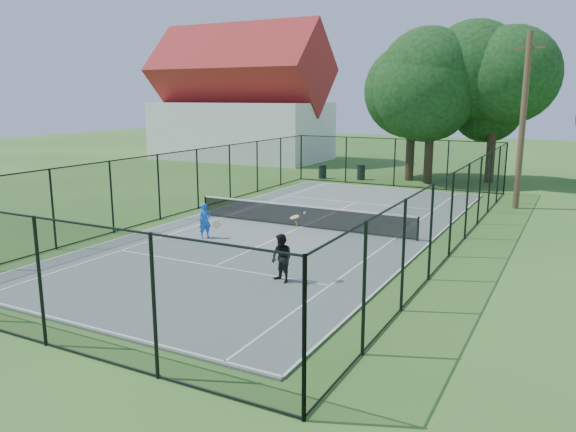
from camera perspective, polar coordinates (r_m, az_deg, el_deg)
The scene contains 13 objects.
ground at distance 23.95m, azimuth 1.39°, elevation -1.27°, with size 120.00×120.00×0.00m, color #336522.
tennis_court at distance 23.94m, azimuth 1.39°, elevation -1.20°, with size 11.00×24.00×0.06m, color slate.
tennis_net at distance 23.82m, azimuth 1.39°, elevation 0.08°, with size 10.08×0.08×0.95m.
fence at distance 23.65m, azimuth 1.40°, elevation 2.27°, with size 13.10×26.10×3.00m.
tree_near_left at distance 38.33m, azimuth 12.54°, elevation 11.59°, with size 6.74×6.74×8.79m.
tree_near_mid at distance 37.32m, azimuth 14.33°, elevation 10.58°, with size 5.97×5.97×7.81m.
tree_near_right at distance 38.79m, azimuth 20.29°, elevation 11.41°, with size 6.37×6.37×8.79m.
building at distance 50.86m, azimuth -4.84°, elevation 11.33°, with size 15.30×8.15×11.87m.
trash_bin_left at distance 38.69m, azimuth 3.53°, elevation 4.53°, with size 0.58×0.58×0.94m.
trash_bin_right at distance 38.35m, azimuth 7.43°, elevation 4.44°, with size 0.58×0.58×1.02m.
utility_pole at distance 30.04m, azimuth 22.75°, elevation 8.89°, with size 1.40×0.30×8.56m.
player_blue at distance 22.19m, azimuth -8.42°, elevation -0.47°, with size 0.86×0.61×1.39m.
player_black at distance 16.74m, azimuth -0.65°, elevation -4.31°, with size 0.89×1.11×2.06m.
Camera 1 is at (10.34, -20.88, 5.50)m, focal length 35.00 mm.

